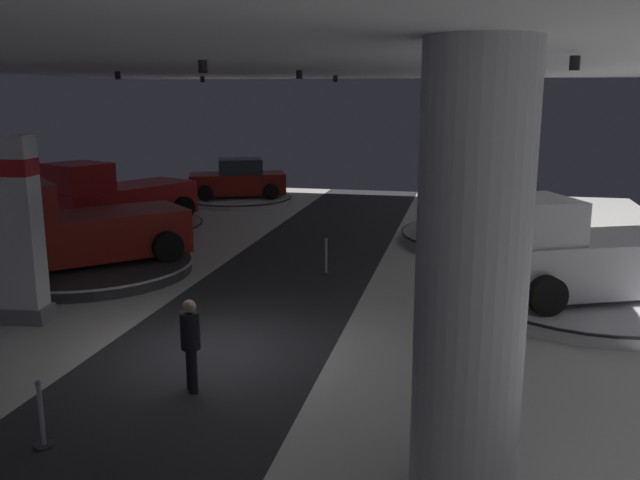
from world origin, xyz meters
TOP-DOWN VIEW (x-y plane):
  - ground at (0.00, 0.00)m, footprint 24.00×44.00m
  - ceiling_with_spotlights at (0.00, -0.00)m, footprint 24.00×44.00m
  - column_right at (4.70, -3.60)m, footprint 1.34×1.34m
  - brand_sign_pylon at (-4.75, 0.71)m, footprint 1.33×0.78m
  - display_platform_deep_left at (-5.48, 17.01)m, footprint 4.84×4.84m
  - display_car_deep_left at (-5.45, 17.02)m, footprint 4.57×3.39m
  - display_platform_far_right at (5.47, 10.82)m, footprint 5.96×5.96m
  - display_car_far_right at (5.50, 10.83)m, footprint 4.57×3.42m
  - display_platform_mid_right at (7.57, 4.43)m, footprint 5.68×5.68m
  - pickup_truck_mid_right at (7.28, 4.30)m, footprint 5.70×4.21m
  - display_platform_mid_left at (-5.46, 4.61)m, footprint 5.68×5.68m
  - pickup_truck_mid_left at (-5.69, 4.38)m, footprint 5.22×5.25m
  - display_platform_far_left at (-7.51, 10.37)m, footprint 5.68×5.68m
  - pickup_truck_far_left at (-7.64, 10.08)m, footprint 4.33×5.69m
  - visitor_walking_near at (0.27, -1.78)m, footprint 0.32×0.32m
  - stanchion_a at (-1.07, -3.92)m, footprint 0.28×0.28m
  - stanchion_b at (0.92, 5.97)m, footprint 0.28×0.28m

SIDE VIEW (x-z plane):
  - ground at x=0.00m, z-range -0.05..0.00m
  - display_platform_far_left at x=-7.51m, z-range 0.02..0.25m
  - display_platform_deep_left at x=-5.48m, z-range 0.02..0.27m
  - display_platform_mid_right at x=7.57m, z-range 0.02..0.33m
  - display_platform_mid_left at x=-5.46m, z-range 0.02..0.34m
  - display_platform_far_right at x=5.47m, z-range 0.02..0.39m
  - stanchion_a at x=-1.07m, z-range -0.13..0.88m
  - stanchion_b at x=0.92m, z-range -0.13..0.88m
  - visitor_walking_near at x=0.27m, z-range 0.11..1.70m
  - display_car_deep_left at x=-5.45m, z-range 0.17..1.87m
  - display_car_far_right at x=5.50m, z-range 0.28..1.99m
  - pickup_truck_far_left at x=-7.64m, z-range 0.02..2.32m
  - pickup_truck_mid_right at x=7.28m, z-range 0.10..2.40m
  - pickup_truck_mid_left at x=-5.69m, z-range 0.10..2.40m
  - brand_sign_pylon at x=-4.75m, z-range 0.07..4.10m
  - column_right at x=4.70m, z-range 0.00..5.50m
  - ceiling_with_spotlights at x=0.00m, z-range 5.35..5.74m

